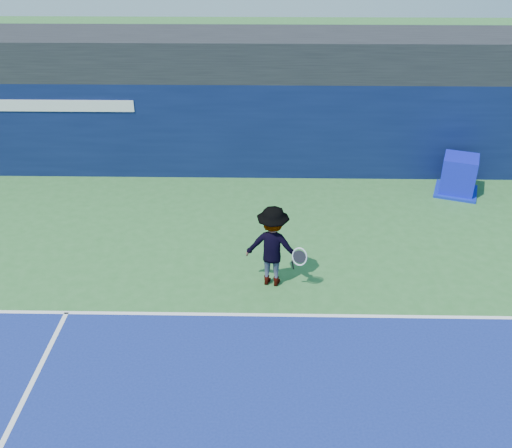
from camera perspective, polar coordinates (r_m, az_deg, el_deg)
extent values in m
plane|color=#316C30|center=(10.17, 5.22, -19.69)|extent=(80.00, 80.00, 0.00)
cube|color=white|center=(12.34, 4.37, -9.09)|extent=(24.00, 0.10, 0.01)
cube|color=black|center=(18.62, 3.51, 16.68)|extent=(36.00, 3.00, 1.20)
cube|color=#0B153C|center=(18.24, 3.41, 9.54)|extent=(36.00, 1.00, 3.00)
cube|color=white|center=(18.55, -19.03, 11.12)|extent=(4.50, 0.04, 0.35)
cube|color=#0D11B7|center=(18.17, 19.61, 4.64)|extent=(1.24, 1.24, 1.17)
cube|color=#0B1CA1|center=(18.39, 19.33, 3.10)|extent=(1.55, 1.55, 0.08)
imported|color=silver|center=(12.77, 1.68, -2.25)|extent=(1.38, 0.97, 1.95)
cylinder|color=black|center=(12.75, 3.69, -4.10)|extent=(0.09, 0.17, 0.31)
torus|color=white|center=(12.58, 4.38, -3.28)|extent=(0.36, 0.20, 0.35)
cylinder|color=black|center=(12.58, 4.38, -3.28)|extent=(0.30, 0.16, 0.30)
sphere|color=#B0DF18|center=(13.27, 2.21, 0.65)|extent=(0.07, 0.07, 0.07)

